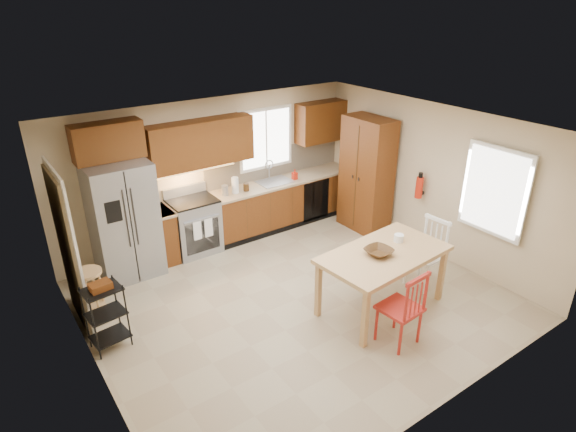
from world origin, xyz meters
The scene contains 33 objects.
floor centered at (0.00, 0.00, 0.00)m, with size 5.50×5.50×0.00m, color tan.
ceiling centered at (0.00, 0.00, 2.50)m, with size 5.50×5.00×0.02m, color silver.
wall_back centered at (0.00, 2.50, 1.25)m, with size 5.50×0.02×2.50m, color #CCB793.
wall_front centered at (0.00, -2.50, 1.25)m, with size 5.50×0.02×2.50m, color #CCB793.
wall_left centered at (-2.75, 0.00, 1.25)m, with size 0.02×5.00×2.50m, color #CCB793.
wall_right centered at (2.75, 0.00, 1.25)m, with size 0.02×5.00×2.50m, color #CCB793.
refrigerator centered at (-1.70, 2.12, 0.91)m, with size 0.92×0.75×1.82m, color gray.
range_stove centered at (-0.55, 2.19, 0.46)m, with size 0.76×0.63×0.92m, color gray.
base_cabinet_narrow centered at (-1.10, 2.20, 0.45)m, with size 0.30×0.60×0.90m, color #5D3311.
base_cabinet_run centered at (1.29, 2.20, 0.45)m, with size 2.92×0.60×0.90m, color #5D3311.
dishwasher centered at (1.85, 1.91, 0.45)m, with size 0.60×0.02×0.78m, color black.
backsplash centered at (1.29, 2.48, 1.18)m, with size 2.92×0.03×0.55m, color beige.
upper_over_fridge centered at (-1.70, 2.33, 2.10)m, with size 1.00×0.35×0.55m, color #55300E.
upper_left_block centered at (-0.25, 2.33, 1.83)m, with size 1.80×0.35×0.75m, color #55300E.
upper_right_block centered at (2.25, 2.33, 1.83)m, with size 1.00×0.35×0.75m, color #55300E.
window_back centered at (1.10, 2.48, 1.65)m, with size 1.12×0.04×1.12m, color white.
sink centered at (1.10, 2.20, 0.86)m, with size 0.62×0.46×0.16m, color gray.
undercab_glow centered at (-0.55, 2.30, 1.43)m, with size 1.60×0.30×0.01m, color #FFBF66.
soap_bottle centered at (1.48, 2.10, 1.00)m, with size 0.09×0.09×0.19m, color #B81E0C.
paper_towel centered at (0.25, 2.15, 1.04)m, with size 0.12×0.12×0.28m, color white.
canister_steel centered at (0.05, 2.15, 0.99)m, with size 0.11×0.11×0.18m, color gray.
canister_wood centered at (0.45, 2.12, 0.97)m, with size 0.10×0.10×0.14m, color #472B13.
pantry centered at (2.43, 1.20, 1.05)m, with size 0.50×0.95×2.10m, color #5D3311.
fire_extinguisher centered at (2.63, 0.15, 1.10)m, with size 0.12×0.12×0.36m, color #B81E0C.
window_right centered at (2.68, -1.15, 1.45)m, with size 0.04×1.02×1.32m, color white.
doorway centered at (-2.67, 1.30, 1.05)m, with size 0.04×0.95×2.10m, color #8C7A59.
dining_table centered at (0.86, -0.82, 0.43)m, with size 1.77×1.00×0.86m, color tan, non-canonical shape.
chair_red centered at (0.51, -1.47, 0.52)m, with size 0.49×0.49×1.04m, color #AC221A, non-canonical shape.
chair_white centered at (1.81, -0.77, 0.52)m, with size 0.49×0.49×1.04m, color white, non-canonical shape.
table_bowl centered at (0.75, -0.82, 0.88)m, with size 0.36×0.36×0.09m, color #472B13.
table_jar centered at (1.24, -0.71, 0.91)m, with size 0.15×0.15×0.17m, color white.
bar_stool centered at (-2.50, 1.22, 0.37)m, with size 0.36×0.36×0.75m, color tan, non-canonical shape.
utility_cart centered at (-2.50, 0.53, 0.44)m, with size 0.44×0.34×0.88m, color black, non-canonical shape.
Camera 1 is at (-3.46, -4.69, 4.04)m, focal length 30.00 mm.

